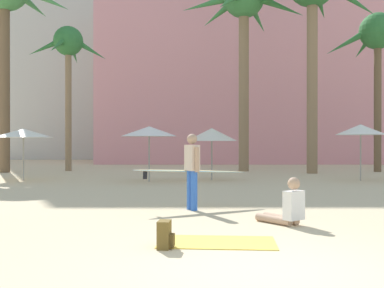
% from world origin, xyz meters
% --- Properties ---
extents(ground, '(120.00, 120.00, 0.00)m').
position_xyz_m(ground, '(0.00, 0.00, 0.00)').
color(ground, beige).
extents(hotel_pink, '(24.24, 11.38, 13.94)m').
position_xyz_m(hotel_pink, '(4.23, 33.71, 6.97)').
color(hotel_pink, pink).
rests_on(hotel_pink, ground).
extents(hotel_tower_gray, '(15.05, 10.68, 30.96)m').
position_xyz_m(hotel_tower_gray, '(-11.21, 43.13, 15.48)').
color(hotel_tower_gray, '#BCB7AD').
rests_on(hotel_tower_gray, ground).
extents(palm_tree_far_left, '(6.86, 6.01, 10.86)m').
position_xyz_m(palm_tree_far_left, '(2.06, 20.27, 8.83)').
color(palm_tree_far_left, '#896B4C').
rests_on(palm_tree_far_left, ground).
extents(palm_tree_center, '(5.74, 5.76, 8.64)m').
position_xyz_m(palm_tree_center, '(9.27, 19.61, 7.13)').
color(palm_tree_center, brown).
rests_on(palm_tree_center, ground).
extents(palm_tree_far_right, '(4.36, 4.34, 8.12)m').
position_xyz_m(palm_tree_far_right, '(-7.78, 20.59, 6.72)').
color(palm_tree_far_right, '#896B4C').
rests_on(palm_tree_far_right, ground).
extents(cafe_umbrella_0, '(2.47, 2.47, 2.18)m').
position_xyz_m(cafe_umbrella_0, '(-7.97, 14.05, 1.99)').
color(cafe_umbrella_0, gray).
rests_on(cafe_umbrella_0, ground).
extents(cafe_umbrella_1, '(2.17, 2.17, 2.21)m').
position_xyz_m(cafe_umbrella_1, '(-0.02, 14.11, 1.93)').
color(cafe_umbrella_1, gray).
rests_on(cafe_umbrella_1, ground).
extents(cafe_umbrella_4, '(2.32, 2.32, 2.26)m').
position_xyz_m(cafe_umbrella_4, '(-2.62, 13.46, 2.05)').
color(cafe_umbrella_4, gray).
rests_on(cafe_umbrella_4, ground).
extents(cafe_umbrella_6, '(2.07, 2.07, 2.35)m').
position_xyz_m(cafe_umbrella_6, '(6.17, 13.71, 2.13)').
color(cafe_umbrella_6, gray).
rests_on(cafe_umbrella_6, ground).
extents(beach_towel, '(1.93, 1.16, 0.01)m').
position_xyz_m(beach_towel, '(-0.53, 1.75, 0.01)').
color(beach_towel, '#F4CC4C').
rests_on(beach_towel, ground).
extents(backpack, '(0.27, 0.32, 0.42)m').
position_xyz_m(backpack, '(-1.34, 1.34, 0.20)').
color(backpack, brown).
rests_on(backpack, ground).
extents(person_near_right, '(0.89, 0.99, 0.93)m').
position_xyz_m(person_near_right, '(0.92, 3.36, 0.32)').
color(person_near_right, tan).
rests_on(person_near_right, ground).
extents(person_mid_center, '(2.86, 1.59, 1.80)m').
position_xyz_m(person_mid_center, '(-0.91, 5.46, 0.96)').
color(person_mid_center, blue).
rests_on(person_mid_center, ground).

